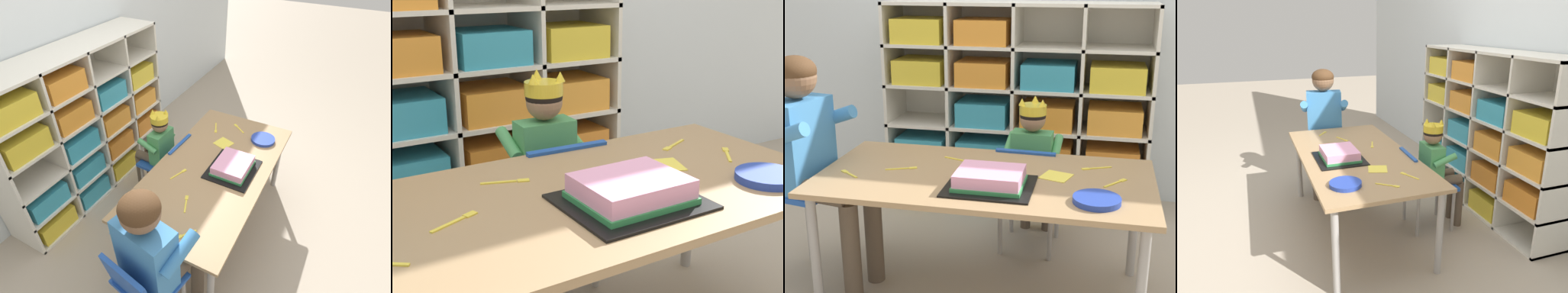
# 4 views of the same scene
# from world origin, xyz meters

# --- Properties ---
(ground) EXTENTS (16.00, 16.00, 0.00)m
(ground) POSITION_xyz_m (0.00, 0.00, 0.00)
(ground) COLOR tan
(storage_cubby_shelf) EXTENTS (1.63, 0.37, 1.27)m
(storage_cubby_shelf) POSITION_xyz_m (-0.07, 1.13, 0.59)
(storage_cubby_shelf) COLOR silver
(storage_cubby_shelf) RESTS_ON ground
(activity_table) EXTENTS (1.46, 0.75, 0.58)m
(activity_table) POSITION_xyz_m (0.00, 0.00, 0.53)
(activity_table) COLOR #A37F56
(activity_table) RESTS_ON ground
(classroom_chair_blue) EXTENTS (0.34, 0.37, 0.60)m
(classroom_chair_blue) POSITION_xyz_m (0.14, 0.47, 0.36)
(classroom_chair_blue) COLOR #1E4CA8
(classroom_chair_blue) RESTS_ON ground
(child_with_crown) EXTENTS (0.30, 0.31, 0.83)m
(child_with_crown) POSITION_xyz_m (0.14, 0.57, 0.51)
(child_with_crown) COLOR #4C9E5B
(child_with_crown) RESTS_ON ground
(classroom_chair_adult_side) EXTENTS (0.37, 0.37, 0.74)m
(classroom_chair_adult_side) POSITION_xyz_m (-0.90, -0.03, 0.47)
(classroom_chair_adult_side) COLOR #1E4CA8
(classroom_chair_adult_side) RESTS_ON ground
(adult_helper_seated) EXTENTS (0.46, 0.44, 1.09)m
(adult_helper_seated) POSITION_xyz_m (-0.79, -0.05, 0.68)
(adult_helper_seated) COLOR #3D7FBC
(adult_helper_seated) RESTS_ON ground
(birthday_cake_on_tray) EXTENTS (0.36, 0.32, 0.07)m
(birthday_cake_on_tray) POSITION_xyz_m (0.05, -0.13, 0.62)
(birthday_cake_on_tray) COLOR black
(birthday_cake_on_tray) RESTS_ON activity_table
(paper_plate_stack) EXTENTS (0.19, 0.19, 0.02)m
(paper_plate_stack) POSITION_xyz_m (0.49, -0.21, 0.60)
(paper_plate_stack) COLOR #233DA3
(paper_plate_stack) RESTS_ON activity_table
(paper_napkin_square) EXTENTS (0.15, 0.15, 0.00)m
(paper_napkin_square) POSITION_xyz_m (0.31, 0.05, 0.59)
(paper_napkin_square) COLOR #F4DB4C
(paper_napkin_square) RESTS_ON activity_table
(fork_scattered_mid_table) EXTENTS (0.10, 0.12, 0.00)m
(fork_scattered_mid_table) POSITION_xyz_m (0.56, 0.03, 0.59)
(fork_scattered_mid_table) COLOR yellow
(fork_scattered_mid_table) RESTS_ON activity_table
(fork_by_napkin) EXTENTS (0.11, 0.09, 0.00)m
(fork_by_napkin) POSITION_xyz_m (-0.59, -0.11, 0.59)
(fork_by_napkin) COLOR yellow
(fork_by_napkin) RESTS_ON activity_table
(fork_at_table_front_edge) EXTENTS (0.14, 0.07, 0.00)m
(fork_at_table_front_edge) POSITION_xyz_m (-0.38, 0.00, 0.59)
(fork_at_table_front_edge) COLOR yellow
(fork_at_table_front_edge) RESTS_ON activity_table
(fork_near_cake_tray) EXTENTS (0.14, 0.06, 0.00)m
(fork_near_cake_tray) POSITION_xyz_m (-0.16, 0.18, 0.59)
(fork_near_cake_tray) COLOR yellow
(fork_near_cake_tray) RESTS_ON activity_table
(fork_beside_plate_stack) EXTENTS (0.14, 0.07, 0.00)m
(fork_beside_plate_stack) POSITION_xyz_m (0.47, 0.20, 0.59)
(fork_beside_plate_stack) COLOR yellow
(fork_beside_plate_stack) RESTS_ON activity_table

